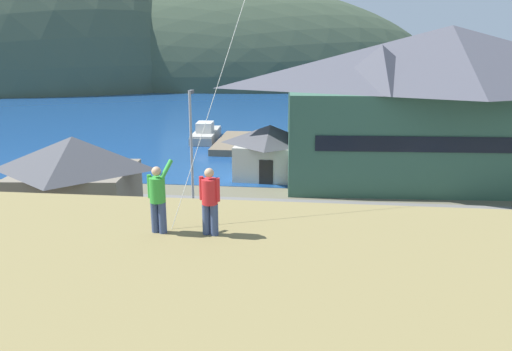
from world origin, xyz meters
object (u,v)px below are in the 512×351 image
object	(u,v)px
wharf_dock	(233,143)
parking_light_pole	(192,147)
harbor_lodge	(446,101)
parked_car_lone_by_shed	(264,230)
person_kite_flyer	(158,197)
storage_shed_waterside	(270,150)
person_companion	(210,199)
parked_car_back_row_right	(157,268)
storage_shed_near_lot	(76,185)
parked_car_back_row_left	(409,294)
moored_boat_wharfside	(206,134)

from	to	relation	value
wharf_dock	parking_light_pole	xyz separation A→B (m)	(1.13, -22.90, 4.29)
harbor_lodge	parked_car_lone_by_shed	xyz separation A→B (m)	(-12.72, -15.32, -5.40)
person_kite_flyer	storage_shed_waterside	bearing A→B (deg)	89.06
parked_car_lone_by_shed	person_kite_flyer	distance (m)	14.77
person_kite_flyer	person_companion	distance (m)	1.34
parked_car_back_row_right	storage_shed_waterside	bearing A→B (deg)	80.35
storage_shed_near_lot	parked_car_back_row_left	xyz separation A→B (m)	(17.28, -7.07, -1.97)
harbor_lodge	parked_car_back_row_right	size ratio (longest dim) A/B	6.12
parked_car_back_row_left	storage_shed_waterside	bearing A→B (deg)	109.42
moored_boat_wharfside	parked_car_lone_by_shed	world-z (taller)	moored_boat_wharfside
harbor_lodge	moored_boat_wharfside	world-z (taller)	harbor_lodge
parked_car_back_row_right	parking_light_pole	xyz separation A→B (m)	(-0.57, 9.36, 3.58)
moored_boat_wharfside	person_companion	bearing A→B (deg)	-77.61
wharf_dock	parked_car_back_row_left	xyz separation A→B (m)	(12.54, -33.49, 0.71)
storage_shed_near_lot	person_kite_flyer	bearing A→B (deg)	-56.47
storage_shed_waterside	parked_car_back_row_right	size ratio (longest dim) A/B	1.42
parked_car_back_row_right	parking_light_pole	size ratio (longest dim) A/B	0.54
storage_shed_near_lot	parked_car_lone_by_shed	bearing A→B (deg)	-3.89
parked_car_back_row_left	person_companion	xyz separation A→B (m)	(-6.58, -7.08, 6.03)
parked_car_back_row_left	person_kite_flyer	xyz separation A→B (m)	(-7.91, -7.07, 6.05)
wharf_dock	parked_car_lone_by_shed	xyz separation A→B (m)	(6.06, -27.16, 0.71)
storage_shed_near_lot	storage_shed_waterside	world-z (taller)	storage_shed_near_lot
harbor_lodge	person_kite_flyer	bearing A→B (deg)	-116.24
parked_car_lone_by_shed	person_companion	world-z (taller)	person_companion
parked_car_lone_by_shed	person_companion	xyz separation A→B (m)	(-0.10, -13.41, 6.03)
parked_car_back_row_right	person_kite_flyer	world-z (taller)	person_kite_flyer
parking_light_pole	moored_boat_wharfside	bearing A→B (deg)	100.37
parked_car_lone_by_shed	person_kite_flyer	size ratio (longest dim) A/B	2.30
storage_shed_near_lot	person_kite_flyer	world-z (taller)	person_kite_flyer
wharf_dock	parking_light_pole	size ratio (longest dim) A/B	1.35
storage_shed_waterside	person_companion	bearing A→B (deg)	-88.22
parking_light_pole	person_companion	world-z (taller)	parking_light_pole
moored_boat_wharfside	person_companion	distance (m)	45.03
harbor_lodge	storage_shed_waterside	xyz separation A→B (m)	(-13.69, -0.52, -4.18)
parked_car_back_row_right	parked_car_back_row_left	bearing A→B (deg)	-6.46
moored_boat_wharfside	person_kite_flyer	bearing A→B (deg)	-79.30
parked_car_back_row_left	person_companion	bearing A→B (deg)	-132.89
wharf_dock	person_companion	xyz separation A→B (m)	(5.96, -40.57, 6.75)
person_kite_flyer	person_companion	bearing A→B (deg)	-0.36
wharf_dock	parked_car_back_row_left	distance (m)	35.77
moored_boat_wharfside	parked_car_lone_by_shed	size ratio (longest dim) A/B	1.86
parking_light_pole	storage_shed_waterside	bearing A→B (deg)	69.44
parked_car_lone_by_shed	person_kite_flyer	bearing A→B (deg)	-96.11
parked_car_back_row_left	parking_light_pole	world-z (taller)	parking_light_pole
wharf_dock	person_kite_flyer	size ratio (longest dim) A/B	5.79
parking_light_pole	person_companion	xyz separation A→B (m)	(4.83, -17.66, 2.45)
person_kite_flyer	person_companion	xyz separation A→B (m)	(1.34, -0.01, -0.02)
harbor_lodge	person_kite_flyer	size ratio (longest dim) A/B	14.30
storage_shed_near_lot	parked_car_back_row_right	world-z (taller)	storage_shed_near_lot
wharf_dock	parked_car_lone_by_shed	distance (m)	27.83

